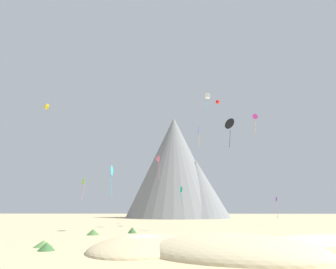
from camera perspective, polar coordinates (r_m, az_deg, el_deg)
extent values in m
plane|color=#C6B284|center=(34.96, -4.99, -21.20)|extent=(400.00, 400.00, 0.00)
ellipsoid|color=#C6B284|center=(35.79, -3.56, -21.06)|extent=(17.00, 20.64, 2.79)
ellipsoid|color=beige|center=(44.29, 25.84, -18.40)|extent=(23.92, 18.84, 1.97)
ellipsoid|color=#CCBA8E|center=(31.42, 12.58, -21.76)|extent=(21.86, 19.22, 3.89)
cone|color=#477238|center=(53.41, -14.32, -17.82)|extent=(2.33, 2.33, 0.95)
cone|color=#386633|center=(55.87, -6.93, -17.91)|extent=(2.17, 2.17, 1.04)
cone|color=#568442|center=(39.11, -22.97, -18.88)|extent=(2.50, 2.50, 0.75)
cone|color=#386633|center=(35.81, -22.47, -19.41)|extent=(2.56, 2.56, 0.83)
cone|color=slate|center=(140.92, 1.18, -6.06)|extent=(44.85, 44.85, 47.76)
cone|color=slate|center=(135.59, 5.50, -10.35)|extent=(41.85, 41.85, 25.85)
cone|color=#E5668C|center=(71.94, -1.96, -4.66)|extent=(1.15, 1.28, 1.53)
cylinder|color=#E5668C|center=(71.51, -1.77, -6.93)|extent=(0.26, 0.34, 4.20)
cone|color=#33BCDB|center=(60.91, -10.67, -6.89)|extent=(0.51, 2.16, 2.16)
cylinder|color=#33BCDB|center=(60.65, -10.96, -9.90)|extent=(0.49, 0.26, 4.27)
cube|color=#8CD133|center=(73.50, -16.06, -8.79)|extent=(0.81, 0.49, 1.35)
cylinder|color=pink|center=(73.28, -16.05, -10.69)|extent=(0.50, 0.60, 3.52)
cone|color=#D1339E|center=(75.97, 16.50, 3.36)|extent=(1.36, 0.43, 1.35)
cylinder|color=gold|center=(75.27, 16.61, 1.49)|extent=(0.50, 0.59, 3.76)
cube|color=white|center=(74.45, 7.69, 7.19)|extent=(1.24, 1.18, 0.67)
cube|color=white|center=(74.66, 7.67, 7.60)|extent=(1.24, 1.18, 0.67)
cylinder|color=#33BCDB|center=(73.61, 7.53, 5.49)|extent=(0.38, 0.68, 4.15)
cone|color=yellow|center=(67.60, -22.52, 5.07)|extent=(1.30, 0.61, 1.26)
cube|color=purple|center=(78.92, 20.25, -11.66)|extent=(0.25, 0.74, 1.07)
cylinder|color=#E5668C|center=(78.82, 20.24, -13.59)|extent=(0.53, 0.39, 4.29)
cube|color=teal|center=(86.23, 2.60, -10.58)|extent=(0.73, 0.59, 1.61)
cylinder|color=teal|center=(86.11, 2.61, -12.43)|extent=(0.43, 0.44, 4.03)
cube|color=red|center=(90.66, 9.63, 6.07)|extent=(1.25, 1.25, 0.44)
cube|color=red|center=(90.84, 9.62, 6.39)|extent=(1.25, 1.25, 0.44)
cone|color=black|center=(63.68, 11.87, 2.05)|extent=(2.32, 2.41, 2.44)
cylinder|color=black|center=(62.88, 11.91, -0.74)|extent=(0.48, 0.45, 3.86)
cone|color=blue|center=(76.03, 5.89, 0.80)|extent=(0.95, 2.45, 2.36)
cylinder|color=yellow|center=(75.39, 6.04, -1.21)|extent=(0.26, 0.13, 3.07)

